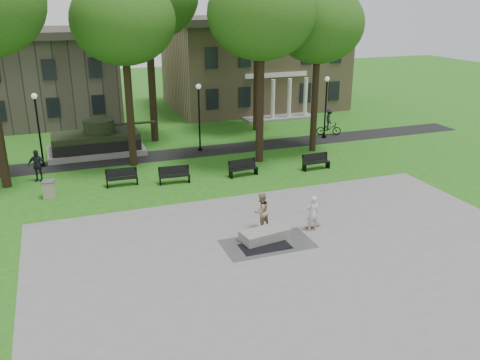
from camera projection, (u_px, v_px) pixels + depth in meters
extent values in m
plane|color=#265514|center=(259.00, 217.00, 25.20)|extent=(120.00, 120.00, 0.00)
cube|color=gray|center=(305.00, 263.00, 20.78)|extent=(22.00, 16.00, 0.02)
cube|color=black|center=(195.00, 152.00, 35.80)|extent=(44.00, 2.60, 0.01)
cube|color=#9E8460|center=(253.00, 65.00, 50.08)|extent=(16.00, 11.00, 8.00)
cube|color=#38332D|center=(254.00, 20.00, 48.63)|extent=(17.00, 12.00, 0.60)
cube|color=silver|center=(276.00, 75.00, 45.29)|extent=(6.00, 0.30, 0.40)
cube|color=#4C443D|center=(25.00, 80.00, 43.80)|extent=(15.00, 10.00, 7.20)
cylinder|color=black|center=(129.00, 104.00, 31.66)|extent=(0.48, 0.48, 8.00)
ellipsoid|color=#255614|center=(123.00, 20.00, 29.97)|extent=(6.20, 6.20, 5.27)
cylinder|color=black|center=(260.00, 99.00, 32.45)|extent=(0.50, 0.50, 8.32)
ellipsoid|color=#255614|center=(261.00, 14.00, 30.70)|extent=(6.60, 6.60, 5.61)
cylinder|color=black|center=(315.00, 97.00, 34.91)|extent=(0.46, 0.46, 7.68)
ellipsoid|color=#255614|center=(319.00, 24.00, 33.29)|extent=(6.00, 6.00, 5.10)
cylinder|color=black|center=(152.00, 79.00, 37.12)|extent=(0.54, 0.54, 9.28)
cylinder|color=black|center=(257.00, 77.00, 40.44)|extent=(0.50, 0.50, 8.64)
ellipsoid|color=#255614|center=(257.00, 5.00, 38.62)|extent=(6.40, 6.40, 5.44)
cylinder|color=black|center=(39.00, 133.00, 32.06)|extent=(0.12, 0.12, 4.40)
sphere|color=silver|center=(34.00, 96.00, 31.27)|extent=(0.36, 0.36, 0.36)
cylinder|color=black|center=(44.00, 165.00, 32.77)|extent=(0.32, 0.32, 0.16)
cylinder|color=black|center=(199.00, 120.00, 35.49)|extent=(0.12, 0.12, 4.40)
sphere|color=silver|center=(198.00, 86.00, 34.69)|extent=(0.36, 0.36, 0.36)
cylinder|color=black|center=(200.00, 149.00, 36.20)|extent=(0.32, 0.32, 0.16)
cylinder|color=black|center=(325.00, 110.00, 38.75)|extent=(0.12, 0.12, 4.40)
sphere|color=silver|center=(327.00, 79.00, 37.96)|extent=(0.36, 0.36, 0.36)
cylinder|color=black|center=(324.00, 137.00, 39.46)|extent=(0.32, 0.32, 0.16)
cube|color=gray|center=(97.00, 151.00, 35.38)|extent=(6.50, 3.40, 0.40)
cube|color=black|center=(96.00, 141.00, 35.12)|extent=(5.80, 2.80, 1.10)
cube|color=black|center=(98.00, 148.00, 34.00)|extent=(5.80, 0.35, 0.70)
cube|color=black|center=(94.00, 139.00, 36.38)|extent=(5.80, 0.35, 0.70)
cylinder|color=black|center=(99.00, 126.00, 34.88)|extent=(2.10, 2.10, 0.90)
cylinder|color=black|center=(132.00, 123.00, 35.64)|extent=(3.20, 0.18, 0.18)
cube|color=black|center=(265.00, 246.00, 22.12)|extent=(2.20, 1.20, 0.00)
cube|color=gray|center=(265.00, 235.00, 22.72)|extent=(2.33, 1.33, 0.45)
cube|color=brown|center=(313.00, 226.00, 23.99)|extent=(0.80, 0.27, 0.07)
imported|color=silver|center=(313.00, 213.00, 23.45)|extent=(0.63, 0.42, 1.69)
imported|color=#988562|center=(261.00, 211.00, 23.58)|extent=(1.05, 0.94, 1.76)
imported|color=black|center=(37.00, 165.00, 29.88)|extent=(1.21, 0.83, 1.90)
imported|color=black|center=(329.00, 129.00, 40.14)|extent=(2.05, 1.31, 1.01)
imported|color=black|center=(329.00, 119.00, 39.87)|extent=(0.97, 1.24, 1.69)
cube|color=black|center=(122.00, 178.00, 29.21)|extent=(1.81, 0.51, 0.05)
cube|color=black|center=(121.00, 172.00, 29.30)|extent=(1.80, 0.22, 0.50)
cube|color=black|center=(107.00, 184.00, 29.01)|extent=(0.08, 0.45, 0.45)
cube|color=black|center=(137.00, 180.00, 29.56)|extent=(0.08, 0.45, 0.45)
cube|color=black|center=(174.00, 176.00, 29.62)|extent=(1.83, 0.59, 0.05)
cube|color=black|center=(173.00, 170.00, 29.71)|extent=(1.81, 0.29, 0.50)
cube|color=black|center=(160.00, 181.00, 29.41)|extent=(0.10, 0.45, 0.45)
cube|color=black|center=(189.00, 178.00, 29.97)|extent=(0.10, 0.45, 0.45)
cube|color=black|center=(243.00, 169.00, 30.84)|extent=(1.83, 0.60, 0.05)
cube|color=black|center=(242.00, 163.00, 30.93)|extent=(1.81, 0.30, 0.50)
cube|color=black|center=(230.00, 174.00, 30.64)|extent=(0.10, 0.45, 0.45)
cube|color=black|center=(256.00, 171.00, 31.19)|extent=(0.10, 0.45, 0.45)
cube|color=black|center=(316.00, 163.00, 32.05)|extent=(1.81, 0.50, 0.05)
cube|color=black|center=(315.00, 157.00, 32.14)|extent=(1.80, 0.21, 0.50)
cube|color=black|center=(304.00, 167.00, 31.85)|extent=(0.07, 0.45, 0.45)
cube|color=black|center=(328.00, 164.00, 32.40)|extent=(0.07, 0.45, 0.45)
cube|color=#9F9A83|center=(49.00, 190.00, 27.50)|extent=(0.71, 0.71, 0.90)
cube|color=#4C4C4C|center=(48.00, 181.00, 27.34)|extent=(0.78, 0.78, 0.06)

